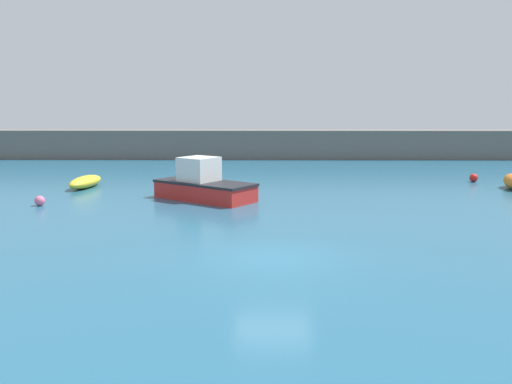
% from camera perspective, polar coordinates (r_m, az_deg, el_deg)
% --- Properties ---
extents(ground_plane, '(120.00, 120.00, 0.20)m').
position_cam_1_polar(ground_plane, '(18.48, 1.74, -6.89)').
color(ground_plane, '#235B7A').
extents(harbor_breakwater, '(59.53, 2.48, 2.42)m').
position_cam_1_polar(harbor_breakwater, '(48.95, 1.00, 4.81)').
color(harbor_breakwater, '#66605B').
rests_on(harbor_breakwater, ground_plane).
extents(motorboat_with_cabin, '(5.53, 4.82, 2.14)m').
position_cam_1_polar(motorboat_with_cabin, '(28.96, -5.29, 0.69)').
color(motorboat_with_cabin, red).
rests_on(motorboat_with_cabin, ground_plane).
extents(open_tender_yellow, '(1.62, 3.49, 0.68)m').
position_cam_1_polar(open_tender_yellow, '(34.20, -16.69, 0.99)').
color(open_tender_yellow, yellow).
rests_on(open_tender_yellow, ground_plane).
extents(mooring_buoy_pink, '(0.48, 0.48, 0.48)m').
position_cam_1_polar(mooring_buoy_pink, '(29.10, -20.82, -0.82)').
color(mooring_buoy_pink, '#EA668C').
rests_on(mooring_buoy_pink, ground_plane).
extents(mooring_buoy_red, '(0.51, 0.51, 0.51)m').
position_cam_1_polar(mooring_buoy_red, '(37.49, 20.94, 1.33)').
color(mooring_buoy_red, red).
rests_on(mooring_buoy_red, ground_plane).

